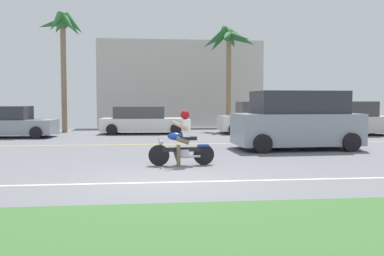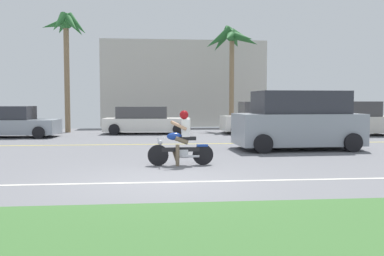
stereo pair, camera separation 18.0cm
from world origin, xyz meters
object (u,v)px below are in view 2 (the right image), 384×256
Objects in this scene: palm_tree_1 at (66,34)px; parked_car_0 at (9,123)px; parked_car_3 at (355,120)px; suv_nearby at (298,121)px; parked_car_1 at (146,121)px; motorcyclist at (181,142)px; palm_tree_0 at (232,43)px; parked_car_2 at (258,119)px.

parked_car_0 is at bearing -126.89° from palm_tree_1.
suv_nearby is at bearing -131.15° from parked_car_3.
suv_nearby is 9.60m from parked_car_1.
parked_car_0 is at bearing 178.02° from parked_car_3.
motorcyclist is 15.11m from palm_tree_0.
motorcyclist is 12.98m from parked_car_3.
palm_tree_1 is (-10.22, 1.64, 4.58)m from parked_car_2.
parked_car_0 is 5.93m from palm_tree_1.
suv_nearby is 7.51m from parked_car_3.
palm_tree_0 is at bearing 92.11° from suv_nearby.
parked_car_1 is at bearing 124.77° from suv_nearby.
parked_car_2 is 0.60× the size of palm_tree_0.
parked_car_0 reaches higher than parked_car_1.
parked_car_2 is (0.50, 7.53, -0.22)m from suv_nearby.
parked_car_3 is (10.41, -2.23, 0.11)m from parked_car_1.
parked_car_1 is at bearing 176.60° from parked_car_2.
parked_car_1 is at bearing -16.86° from palm_tree_1.
palm_tree_0 is at bearing 20.19° from parked_car_0.
motorcyclist is 0.28× the size of palm_tree_0.
palm_tree_1 is at bearing 136.67° from suv_nearby.
parked_car_1 is (-5.47, 7.88, -0.32)m from suv_nearby.
parked_car_0 is 0.98× the size of parked_car_1.
motorcyclist is 14.40m from palm_tree_1.
parked_car_0 is at bearing 152.38° from suv_nearby.
palm_tree_1 is (2.20, 2.93, 4.66)m from parked_car_0.
parked_car_2 is 5.38m from palm_tree_0.
parked_car_1 is 7.28m from palm_tree_0.
parked_car_3 is at bearing -22.90° from parked_car_2.
parked_car_0 is 1.05× the size of parked_car_3.
motorcyclist is at bearing -142.77° from suv_nearby.
parked_car_0 is (-11.92, 6.24, -0.31)m from suv_nearby.
parked_car_1 is 6.45m from palm_tree_1.
parked_car_0 is at bearing -174.08° from parked_car_2.
parked_car_1 is at bearing 95.39° from motorcyclist.
suv_nearby is at bearing -55.23° from parked_car_1.
suv_nearby is 11.29m from palm_tree_0.
suv_nearby reaches higher than parked_car_1.
parked_car_0 is 0.70× the size of palm_tree_1.
parked_car_3 is at bearing 48.85° from suv_nearby.
motorcyclist is 5.55m from suv_nearby.
palm_tree_1 reaches higher than suv_nearby.
motorcyclist is 12.18m from parked_car_0.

